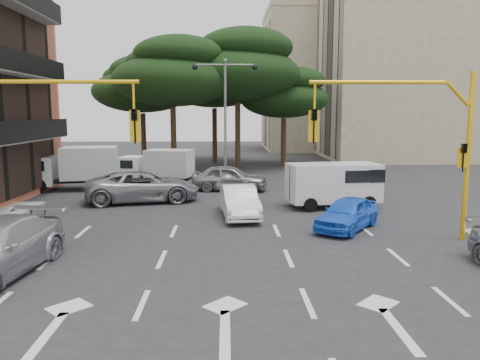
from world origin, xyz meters
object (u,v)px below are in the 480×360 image
object	(u,v)px
car_white_hatch	(239,201)
car_silver_cross_a	(143,186)
street_lamp_center	(225,99)
box_truck_b	(157,167)
box_truck_a	(73,169)
car_silver_cross_b	(229,178)
signal_mast_right	(419,132)
van_white	(333,185)
signal_mast_left	(26,133)
car_blue_compact	(347,213)

from	to	relation	value
car_white_hatch	car_silver_cross_a	xyz separation A→B (m)	(-4.88, 3.69, 0.12)
street_lamp_center	box_truck_b	world-z (taller)	street_lamp_center
box_truck_b	box_truck_a	bearing A→B (deg)	122.76
street_lamp_center	car_silver_cross_b	world-z (taller)	street_lamp_center
signal_mast_right	van_white	world-z (taller)	signal_mast_right
signal_mast_right	car_white_hatch	xyz separation A→B (m)	(-6.19, 4.01, -3.20)
box_truck_a	signal_mast_left	bearing A→B (deg)	-177.91
car_blue_compact	signal_mast_right	bearing A→B (deg)	-3.07
street_lamp_center	car_silver_cross_a	xyz separation A→B (m)	(-4.27, -6.31, -4.63)
street_lamp_center	car_blue_compact	size ratio (longest dim) A/B	2.08
signal_mast_left	car_blue_compact	bearing A→B (deg)	8.13
signal_mast_right	signal_mast_left	xyz separation A→B (m)	(-13.61, 0.00, 0.00)
car_silver_cross_a	street_lamp_center	bearing A→B (deg)	-45.86
street_lamp_center	car_silver_cross_a	bearing A→B (deg)	-124.07
street_lamp_center	van_white	distance (m)	10.50
signal_mast_right	signal_mast_left	world-z (taller)	same
car_white_hatch	box_truck_b	size ratio (longest dim) A/B	0.90
signal_mast_left	car_silver_cross_b	xyz separation A→B (m)	(7.04, 11.01, -3.13)
car_silver_cross_a	signal_mast_left	bearing A→B (deg)	149.98
signal_mast_right	car_silver_cross_a	bearing A→B (deg)	145.18
car_silver_cross_b	box_truck_a	xyz separation A→B (m)	(-9.23, 0.49, 0.52)
car_silver_cross_a	car_silver_cross_b	xyz separation A→B (m)	(4.50, 3.31, -0.05)
van_white	box_truck_a	size ratio (longest dim) A/B	0.84
street_lamp_center	box_truck_b	size ratio (longest dim) A/B	1.69
signal_mast_left	car_silver_cross_b	bearing A→B (deg)	57.42
signal_mast_right	car_silver_cross_b	size ratio (longest dim) A/B	1.36
signal_mast_right	car_silver_cross_a	distance (m)	13.83
car_white_hatch	car_silver_cross_b	distance (m)	7.01
car_silver_cross_b	box_truck_a	distance (m)	9.26
signal_mast_left	car_silver_cross_a	bearing A→B (deg)	71.76
car_blue_compact	van_white	world-z (taller)	van_white
car_white_hatch	car_blue_compact	xyz separation A→B (m)	(4.20, -2.35, -0.05)
box_truck_a	box_truck_b	world-z (taller)	box_truck_a
car_silver_cross_b	van_white	distance (m)	7.08
car_white_hatch	van_white	world-z (taller)	van_white
car_white_hatch	box_truck_b	world-z (taller)	box_truck_b
street_lamp_center	box_truck_a	world-z (taller)	street_lamp_center
box_truck_a	box_truck_b	bearing A→B (deg)	-78.34
car_white_hatch	van_white	distance (m)	5.04
car_white_hatch	car_silver_cross_b	size ratio (longest dim) A/B	0.94
street_lamp_center	car_silver_cross_a	size ratio (longest dim) A/B	1.35
signal_mast_left	signal_mast_right	bearing A→B (deg)	0.00
car_white_hatch	car_silver_cross_a	world-z (taller)	car_silver_cross_a
car_white_hatch	signal_mast_right	bearing A→B (deg)	-38.25
signal_mast_right	car_blue_compact	world-z (taller)	signal_mast_right
car_silver_cross_a	van_white	world-z (taller)	van_white
street_lamp_center	signal_mast_left	bearing A→B (deg)	-115.91
signal_mast_left	van_white	xyz separation A→B (m)	(12.03, 6.00, -2.80)
signal_mast_right	car_silver_cross_a	xyz separation A→B (m)	(-11.07, 7.70, -3.08)
signal_mast_left	box_truck_a	distance (m)	11.99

